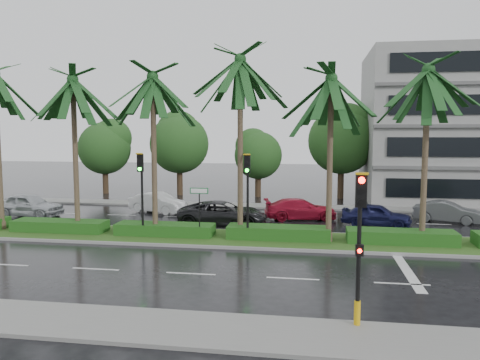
% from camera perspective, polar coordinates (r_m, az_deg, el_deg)
% --- Properties ---
extents(ground, '(120.00, 120.00, 0.00)m').
position_cam_1_polar(ground, '(23.58, -2.85, -7.79)').
color(ground, black).
rests_on(ground, ground).
extents(near_sidewalk, '(40.00, 2.40, 0.12)m').
position_cam_1_polar(near_sidewalk, '(14.20, -11.68, -17.04)').
color(near_sidewalk, slate).
rests_on(near_sidewalk, ground).
extents(far_sidewalk, '(40.00, 2.00, 0.12)m').
position_cam_1_polar(far_sidewalk, '(35.18, 1.15, -3.15)').
color(far_sidewalk, slate).
rests_on(far_sidewalk, ground).
extents(median, '(36.00, 4.00, 0.15)m').
position_cam_1_polar(median, '(24.51, -2.37, -7.07)').
color(median, gray).
rests_on(median, ground).
extents(hedge, '(35.20, 1.40, 0.60)m').
position_cam_1_polar(hedge, '(24.43, -2.37, -6.22)').
color(hedge, '#123F12').
rests_on(hedge, median).
extents(lane_markings, '(34.00, 13.06, 0.01)m').
position_cam_1_polar(lane_markings, '(22.75, 4.51, -8.29)').
color(lane_markings, silver).
rests_on(lane_markings, ground).
extents(palm_row, '(26.30, 4.20, 9.85)m').
position_cam_1_polar(palm_row, '(24.30, -5.39, 11.32)').
color(palm_row, '#413825').
rests_on(palm_row, median).
extents(signal_near, '(0.34, 0.45, 4.36)m').
position_cam_1_polar(signal_near, '(13.45, 14.35, -7.45)').
color(signal_near, black).
rests_on(signal_near, near_sidewalk).
extents(signal_median_left, '(0.34, 0.42, 4.36)m').
position_cam_1_polar(signal_median_left, '(24.47, -11.95, -0.28)').
color(signal_median_left, black).
rests_on(signal_median_left, median).
extents(signal_median_right, '(0.34, 0.42, 4.36)m').
position_cam_1_polar(signal_median_right, '(23.09, 0.91, -0.51)').
color(signal_median_right, black).
rests_on(signal_median_right, median).
extents(street_sign, '(0.95, 0.09, 2.60)m').
position_cam_1_polar(street_sign, '(23.85, -5.00, -2.45)').
color(street_sign, black).
rests_on(street_sign, median).
extents(bg_trees, '(33.09, 5.54, 8.00)m').
position_cam_1_polar(bg_trees, '(40.14, 4.56, 4.74)').
color(bg_trees, '#332117').
rests_on(bg_trees, ground).
extents(building, '(16.00, 10.00, 12.00)m').
position_cam_1_polar(building, '(42.25, 26.01, 5.86)').
color(building, gray).
rests_on(building, ground).
extents(car_silver, '(2.23, 4.67, 1.54)m').
position_cam_1_polar(car_silver, '(33.83, -24.32, -2.81)').
color(car_silver, '#B8BCC0').
rests_on(car_silver, ground).
extents(car_white, '(2.82, 4.44, 1.38)m').
position_cam_1_polar(car_white, '(32.87, -9.96, -2.75)').
color(car_white, white).
rests_on(car_white, ground).
extents(car_darkgrey, '(2.89, 5.51, 1.48)m').
position_cam_1_polar(car_darkgrey, '(27.87, -2.11, -4.11)').
color(car_darkgrey, black).
rests_on(car_darkgrey, ground).
extents(car_red, '(2.77, 4.88, 1.33)m').
position_cam_1_polar(car_red, '(30.15, 7.37, -3.53)').
color(car_red, '#A6122A').
rests_on(car_red, ground).
extents(car_blue, '(2.36, 4.24, 1.36)m').
position_cam_1_polar(car_blue, '(28.88, 16.26, -4.11)').
color(car_blue, '#161944').
rests_on(car_blue, ground).
extents(car_grey, '(2.59, 4.16, 1.29)m').
position_cam_1_polar(car_grey, '(31.66, 23.93, -3.58)').
color(car_grey, '#525557').
rests_on(car_grey, ground).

